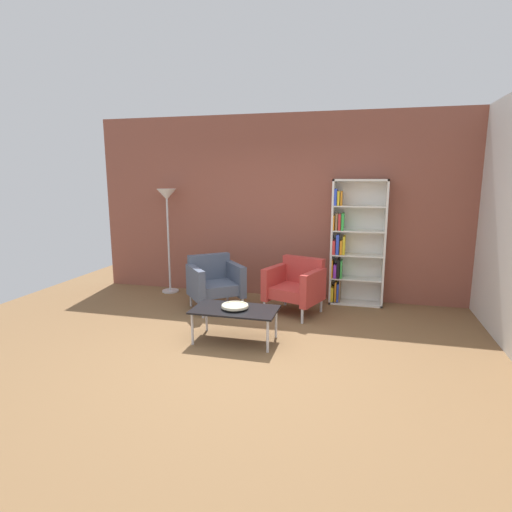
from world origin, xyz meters
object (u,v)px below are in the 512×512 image
at_px(armchair_corner_red, 214,281).
at_px(floor_lamp_torchiere, 167,207).
at_px(decorative_bowl, 235,306).
at_px(armchair_near_window, 296,285).
at_px(bookshelf_tall, 353,245).
at_px(coffee_table_low, 235,311).

relative_size(armchair_corner_red, floor_lamp_torchiere, 0.55).
distance_m(decorative_bowl, armchair_near_window, 1.34).
relative_size(bookshelf_tall, armchair_corner_red, 2.00).
relative_size(decorative_bowl, floor_lamp_torchiere, 0.18).
xyz_separation_m(armchair_near_window, floor_lamp_torchiere, (-2.25, 0.57, 1.03)).
height_order(bookshelf_tall, floor_lamp_torchiere, bookshelf_tall).
distance_m(bookshelf_tall, coffee_table_low, 2.36).
relative_size(armchair_near_window, floor_lamp_torchiere, 0.51).
bearing_deg(armchair_corner_red, coffee_table_low, -99.31).
relative_size(coffee_table_low, armchair_corner_red, 1.05).
xyz_separation_m(bookshelf_tall, armchair_near_window, (-0.76, -0.67, -0.50)).
bearing_deg(coffee_table_low, floor_lamp_torchiere, 133.69).
bearing_deg(bookshelf_tall, armchair_corner_red, -158.85).
bearing_deg(coffee_table_low, decorative_bowl, 99.46).
bearing_deg(floor_lamp_torchiere, armchair_near_window, -14.15).
bearing_deg(armchair_corner_red, armchair_near_window, -35.55).
distance_m(bookshelf_tall, decorative_bowl, 2.34).
distance_m(bookshelf_tall, floor_lamp_torchiere, 3.05).
bearing_deg(armchair_corner_red, bookshelf_tall, -18.73).
bearing_deg(floor_lamp_torchiere, bookshelf_tall, 1.92).
relative_size(bookshelf_tall, coffee_table_low, 1.90).
bearing_deg(floor_lamp_torchiere, coffee_table_low, -46.31).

